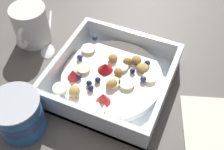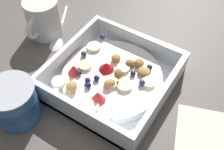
# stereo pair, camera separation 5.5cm
# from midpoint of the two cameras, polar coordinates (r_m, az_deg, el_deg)

# --- Properties ---
(ground_plane) EXTENTS (2.40, 2.40, 0.00)m
(ground_plane) POSITION_cam_midpoint_polar(r_m,az_deg,el_deg) (0.57, 3.14, -3.23)
(ground_plane) COLOR #56514C
(fruit_bowl) EXTENTS (0.23, 0.23, 0.06)m
(fruit_bowl) POSITION_cam_midpoint_polar(r_m,az_deg,el_deg) (0.56, 2.69, -0.92)
(fruit_bowl) COLOR white
(fruit_bowl) RESTS_ON ground
(spoon) EXTENTS (0.10, 0.16, 0.01)m
(spoon) POSITION_cam_midpoint_polar(r_m,az_deg,el_deg) (0.68, -8.74, 7.80)
(spoon) COLOR silver
(spoon) RESTS_ON ground
(yogurt_cup) EXTENTS (0.09, 0.09, 0.08)m
(yogurt_cup) POSITION_cam_midpoint_polar(r_m,az_deg,el_deg) (0.52, -16.54, -5.70)
(yogurt_cup) COLOR #3370B7
(yogurt_cup) RESTS_ON ground
(coffee_mug) EXTENTS (0.08, 0.11, 0.09)m
(coffee_mug) POSITION_cam_midpoint_polar(r_m,az_deg,el_deg) (0.67, -11.72, 11.33)
(coffee_mug) COLOR white
(coffee_mug) RESTS_ON ground
(folded_napkin) EXTENTS (0.15, 0.15, 0.01)m
(folded_napkin) POSITION_cam_midpoint_polar(r_m,az_deg,el_deg) (0.54, 22.18, -12.36)
(folded_napkin) COLOR silver
(folded_napkin) RESTS_ON ground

